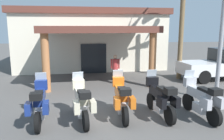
# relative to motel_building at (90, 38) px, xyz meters

# --- Properties ---
(ground_plane) EXTENTS (80.00, 80.00, 0.00)m
(ground_plane) POSITION_rel_motel_building_xyz_m (0.15, -11.07, -2.35)
(ground_plane) COLOR #514F4C
(motel_building) EXTENTS (11.94, 12.27, 4.61)m
(motel_building) POSITION_rel_motel_building_xyz_m (0.00, 0.00, 0.00)
(motel_building) COLOR silver
(motel_building) RESTS_ON ground_plane
(motorcycle_blue) EXTENTS (0.73, 2.21, 1.61)m
(motorcycle_blue) POSITION_rel_motel_building_xyz_m (-2.05, -11.62, -1.65)
(motorcycle_blue) COLOR black
(motorcycle_blue) RESTS_ON ground_plane
(motorcycle_cream) EXTENTS (0.84, 2.20, 1.61)m
(motorcycle_cream) POSITION_rel_motel_building_xyz_m (-0.63, -11.68, -1.65)
(motorcycle_cream) COLOR black
(motorcycle_cream) RESTS_ON ground_plane
(motorcycle_orange) EXTENTS (0.70, 2.21, 1.61)m
(motorcycle_orange) POSITION_rel_motel_building_xyz_m (0.80, -11.47, -1.65)
(motorcycle_orange) COLOR black
(motorcycle_orange) RESTS_ON ground_plane
(motorcycle_black) EXTENTS (0.77, 2.21, 1.61)m
(motorcycle_black) POSITION_rel_motel_building_xyz_m (2.22, -11.58, -1.65)
(motorcycle_black) COLOR black
(motorcycle_black) RESTS_ON ground_plane
(motorcycle_silver) EXTENTS (0.76, 2.21, 1.61)m
(motorcycle_silver) POSITION_rel_motel_building_xyz_m (3.64, -11.85, -1.65)
(motorcycle_silver) COLOR black
(motorcycle_silver) RESTS_ON ground_plane
(pedestrian) EXTENTS (0.53, 0.32, 1.70)m
(pedestrian) POSITION_rel_motel_building_xyz_m (1.26, -6.45, -1.37)
(pedestrian) COLOR brown
(pedestrian) RESTS_ON ground_plane
(pickup_truck_white) EXTENTS (5.34, 2.31, 1.95)m
(pickup_truck_white) POSITION_rel_motel_building_xyz_m (8.11, -6.19, -1.41)
(pickup_truck_white) COLOR black
(pickup_truck_white) RESTS_ON ground_plane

